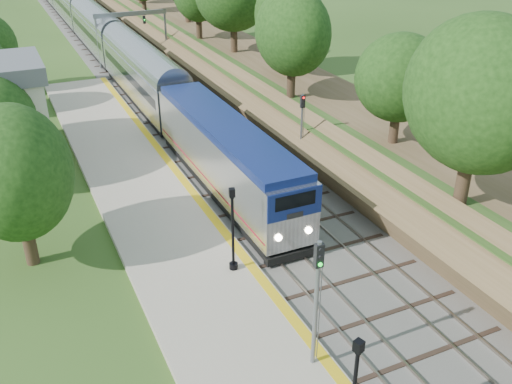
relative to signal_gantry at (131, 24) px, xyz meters
name	(u,v)px	position (x,y,z in m)	size (l,w,h in m)	color
trackbed	(122,56)	(-0.47, 5.01, -4.75)	(9.50, 170.00, 0.28)	#4C4944
platform	(171,236)	(-7.67, -38.99, -4.63)	(6.40, 68.00, 0.38)	#AEA28D
yellow_stripe	(217,222)	(-4.82, -38.99, -4.43)	(0.55, 68.00, 0.01)	gold
embankment	(184,35)	(7.88, 5.01, -2.87)	(10.64, 170.00, 11.70)	brown
signal_gantry	(131,24)	(0.00, 0.00, 0.00)	(8.40, 0.38, 6.20)	slate
trees_behind_platform	(42,155)	(-13.64, -34.32, -0.29)	(7.82, 53.32, 7.21)	#332316
train	(72,7)	(-2.47, 29.45, -2.43)	(3.20, 149.83, 4.70)	black
lamppost_far	(233,234)	(-5.75, -43.81, -2.34)	(0.47, 0.47, 4.71)	black
signal_platform	(317,291)	(-5.37, -51.47, -0.78)	(0.35, 0.28, 5.96)	slate
signal_farside	(302,124)	(3.73, -33.82, -1.26)	(0.31, 0.25, 5.63)	slate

